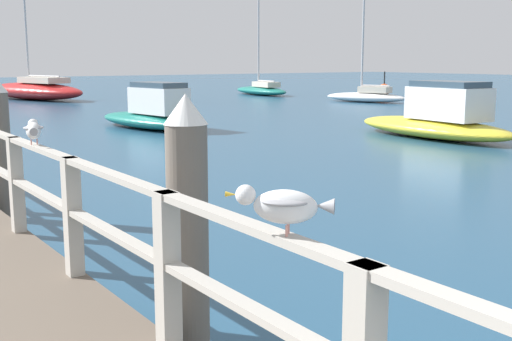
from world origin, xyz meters
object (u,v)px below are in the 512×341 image
Objects in this scene: boat_5 at (261,90)px; boat_6 at (437,119)px; boat_1 at (34,90)px; channel_buoy at (384,90)px; boat_2 at (366,96)px; boat_3 at (153,113)px; seagull_background at (33,130)px; dock_piling_near at (188,232)px; dock_piling_far at (0,149)px; seagull_foreground at (283,205)px.

boat_6 is (-8.51, -19.89, 0.18)m from boat_5.
channel_buoy is (17.53, -8.28, -0.15)m from boat_1.
boat_2 is 15.00m from boat_3.
seagull_background is at bearing -123.15° from boat_5.
dock_piling_near is at bearing -64.08° from seagull_background.
boat_5 is 1.06× the size of boat_6.
channel_buoy is (4.81, 3.38, 0.04)m from boat_2.
boat_6 is (11.77, 7.46, -0.44)m from dock_piling_near.
seagull_foreground is (-0.39, -6.51, 0.53)m from dock_piling_far.
boat_5 is 7.17m from channel_buoy.
seagull_foreground is 35.54m from boat_5.
boat_2 is at bearing -80.83° from boat_5.
boat_1 is 6.64× the size of channel_buoy.
boat_2 reaches higher than dock_piling_far.
boat_5 is at bearing 10.57° from seagull_foreground.
boat_5 is at bearing 74.97° from boat_2.
seagull_foreground is 0.08× the size of boat_3.
boat_1 is at bearing 75.42° from dock_piling_near.
boat_1 is (8.00, 25.78, -0.44)m from dock_piling_far.
boat_1 reaches higher than channel_buoy.
boat_5 is (20.28, 22.38, -0.62)m from dock_piling_far.
boat_3 is 3.52× the size of channel_buoy.
dock_piling_near is 31.77m from boat_1.
boat_5 reaches higher than seagull_foreground.
boat_1 is at bearing 154.72° from channel_buoy.
dock_piling_near is 0.38× the size of boat_3.
dock_piling_near reaches higher than boat_3.
dock_piling_near is at bearing -119.13° from boat_1.
seagull_background is at bearing 27.93° from boat_6.
boat_1 is (8.38, 32.29, -0.96)m from seagull_foreground.
seagull_foreground is 3.65m from seagull_background.
boat_5 is (13.67, 13.38, -0.15)m from boat_3.
dock_piling_far is 0.38× the size of boat_2.
boat_5 reaches higher than boat_2.
boat_2 is at bearing 42.64° from dock_piling_near.
dock_piling_near is 28.17m from boat_2.
boat_6 is 20.36m from channel_buoy.
seagull_foreground is 35.34m from channel_buoy.
boat_3 is (-1.39, -16.77, -0.04)m from boat_1.
seagull_background is at bearing 46.02° from seagull_foreground.
dock_piling_near is at bearing -90.00° from dock_piling_far.
boat_3 is 0.87× the size of boat_5.
boat_2 is (21.10, 20.62, -1.15)m from seagull_foreground.
boat_1 reaches higher than seagull_background.
dock_piling_near reaches higher than channel_buoy.
boat_6 is at bearing -7.33° from seagull_foreground.
boat_3 is at bearing -178.17° from boat_2.
seagull_foreground reaches higher than boat_6.
channel_buoy is at bearing 41.34° from dock_piling_near.
boat_6 is (11.77, 2.49, -0.44)m from dock_piling_far.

